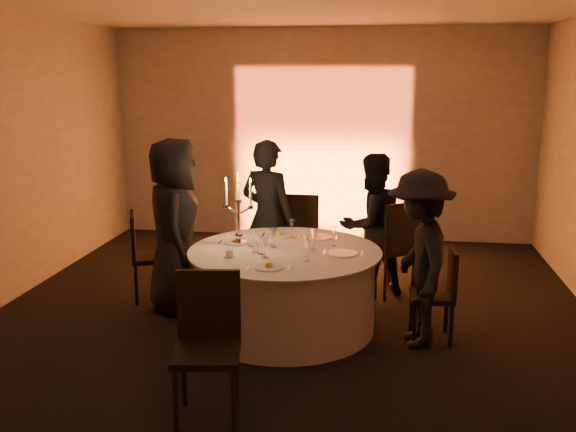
# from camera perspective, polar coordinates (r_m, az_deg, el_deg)

# --- Properties ---
(floor) EXTENTS (7.00, 7.00, 0.00)m
(floor) POSITION_cam_1_polar(r_m,az_deg,el_deg) (6.22, -0.28, -9.89)
(floor) COLOR black
(floor) RESTS_ON ground
(wall_back) EXTENTS (7.00, 0.00, 7.00)m
(wall_back) POSITION_cam_1_polar(r_m,az_deg,el_deg) (9.26, 3.03, 7.21)
(wall_back) COLOR #A7A29B
(wall_back) RESTS_ON floor
(wall_front) EXTENTS (7.00, 0.00, 7.00)m
(wall_front) POSITION_cam_1_polar(r_m,az_deg,el_deg) (2.51, -12.69, -8.51)
(wall_front) COLOR #A7A29B
(wall_front) RESTS_ON floor
(uplighter_fixture) EXTENTS (0.25, 0.12, 0.10)m
(uplighter_fixture) POSITION_cam_1_polar(r_m,az_deg,el_deg) (9.22, 2.75, -1.98)
(uplighter_fixture) COLOR black
(uplighter_fixture) RESTS_ON floor
(banquet_table) EXTENTS (1.80, 1.80, 0.77)m
(banquet_table) POSITION_cam_1_polar(r_m,az_deg,el_deg) (6.08, -0.28, -6.54)
(banquet_table) COLOR black
(banquet_table) RESTS_ON floor
(chair_left) EXTENTS (0.54, 0.54, 0.95)m
(chair_left) POSITION_cam_1_polar(r_m,az_deg,el_deg) (6.98, -12.66, -3.04)
(chair_left) COLOR black
(chair_left) RESTS_ON floor
(chair_back_left) EXTENTS (0.47, 0.47, 1.05)m
(chair_back_left) POSITION_cam_1_polar(r_m,az_deg,el_deg) (7.38, 1.06, -1.37)
(chair_back_left) COLOR black
(chair_back_left) RESTS_ON floor
(chair_back_right) EXTENTS (0.65, 0.65, 1.05)m
(chair_back_right) POSITION_cam_1_polar(r_m,az_deg,el_deg) (6.99, 9.39, -2.35)
(chair_back_right) COLOR black
(chair_back_right) RESTS_ON floor
(chair_right) EXTENTS (0.39, 0.39, 0.85)m
(chair_right) POSITION_cam_1_polar(r_m,az_deg,el_deg) (5.96, 13.38, -6.36)
(chair_right) COLOR black
(chair_right) RESTS_ON floor
(chair_front) EXTENTS (0.52, 0.52, 1.04)m
(chair_front) POSITION_cam_1_polar(r_m,az_deg,el_deg) (4.59, -7.16, -10.58)
(chair_front) COLOR black
(chair_front) RESTS_ON floor
(guest_left) EXTENTS (0.78, 0.98, 1.76)m
(guest_left) POSITION_cam_1_polar(r_m,az_deg,el_deg) (6.54, -10.04, -0.84)
(guest_left) COLOR black
(guest_left) RESTS_ON floor
(guest_back_left) EXTENTS (0.72, 0.59, 1.69)m
(guest_back_left) POSITION_cam_1_polar(r_m,az_deg,el_deg) (6.93, -1.83, -0.14)
(guest_back_left) COLOR black
(guest_back_left) RESTS_ON floor
(guest_back_right) EXTENTS (0.96, 0.92, 1.56)m
(guest_back_right) POSITION_cam_1_polar(r_m,az_deg,el_deg) (6.93, 7.40, -0.84)
(guest_back_right) COLOR black
(guest_back_right) RESTS_ON floor
(guest_right) EXTENTS (0.72, 1.09, 1.58)m
(guest_right) POSITION_cam_1_polar(r_m,az_deg,el_deg) (5.74, 11.58, -3.75)
(guest_right) COLOR black
(guest_right) RESTS_ON floor
(plate_left) EXTENTS (0.35, 0.27, 0.08)m
(plate_left) POSITION_cam_1_polar(r_m,az_deg,el_deg) (6.22, -4.50, -2.24)
(plate_left) COLOR white
(plate_left) RESTS_ON banquet_table
(plate_back_left) EXTENTS (0.36, 0.28, 0.08)m
(plate_back_left) POSITION_cam_1_polar(r_m,az_deg,el_deg) (6.46, -0.76, -1.64)
(plate_back_left) COLOR white
(plate_back_left) RESTS_ON banquet_table
(plate_back_right) EXTENTS (0.36, 0.26, 0.01)m
(plate_back_right) POSITION_cam_1_polar(r_m,az_deg,el_deg) (6.41, 2.79, -1.88)
(plate_back_right) COLOR white
(plate_back_right) RESTS_ON banquet_table
(plate_right) EXTENTS (0.36, 0.28, 0.01)m
(plate_right) POSITION_cam_1_polar(r_m,az_deg,el_deg) (5.86, 4.91, -3.31)
(plate_right) COLOR white
(plate_right) RESTS_ON banquet_table
(plate_front) EXTENTS (0.36, 0.25, 0.08)m
(plate_front) POSITION_cam_1_polar(r_m,az_deg,el_deg) (5.43, -1.70, -4.46)
(plate_front) COLOR white
(plate_front) RESTS_ON banquet_table
(coffee_cup) EXTENTS (0.11, 0.11, 0.07)m
(coffee_cup) POSITION_cam_1_polar(r_m,az_deg,el_deg) (5.76, -5.22, -3.37)
(coffee_cup) COLOR white
(coffee_cup) RESTS_ON banquet_table
(candelabra) EXTENTS (0.30, 0.14, 0.70)m
(candelabra) POSITION_cam_1_polar(r_m,az_deg,el_deg) (6.14, -4.40, -0.25)
(candelabra) COLOR silver
(candelabra) RESTS_ON banquet_table
(wine_glass_a) EXTENTS (0.07, 0.07, 0.19)m
(wine_glass_a) POSITION_cam_1_polar(r_m,az_deg,el_deg) (5.80, -2.38, -2.10)
(wine_glass_a) COLOR silver
(wine_glass_a) RESTS_ON banquet_table
(wine_glass_b) EXTENTS (0.07, 0.07, 0.19)m
(wine_glass_b) POSITION_cam_1_polar(r_m,az_deg,el_deg) (5.88, 2.28, -1.90)
(wine_glass_b) COLOR silver
(wine_glass_b) RESTS_ON banquet_table
(wine_glass_c) EXTENTS (0.07, 0.07, 0.19)m
(wine_glass_c) POSITION_cam_1_polar(r_m,az_deg,el_deg) (6.34, 0.39, -0.81)
(wine_glass_c) COLOR silver
(wine_glass_c) RESTS_ON banquet_table
(wine_glass_d) EXTENTS (0.07, 0.07, 0.19)m
(wine_glass_d) POSITION_cam_1_polar(r_m,az_deg,el_deg) (5.68, -2.08, -2.42)
(wine_glass_d) COLOR silver
(wine_glass_d) RESTS_ON banquet_table
(wine_glass_e) EXTENTS (0.07, 0.07, 0.19)m
(wine_glass_e) POSITION_cam_1_polar(r_m,az_deg,el_deg) (6.01, -1.28, -1.56)
(wine_glass_e) COLOR silver
(wine_glass_e) RESTS_ON banquet_table
(wine_glass_f) EXTENTS (0.07, 0.07, 0.19)m
(wine_glass_f) POSITION_cam_1_polar(r_m,az_deg,el_deg) (6.08, 4.05, -1.42)
(wine_glass_f) COLOR silver
(wine_glass_f) RESTS_ON banquet_table
(wine_glass_g) EXTENTS (0.07, 0.07, 0.19)m
(wine_glass_g) POSITION_cam_1_polar(r_m,az_deg,el_deg) (5.58, 1.72, -2.70)
(wine_glass_g) COLOR silver
(wine_glass_g) RESTS_ON banquet_table
(wine_glass_h) EXTENTS (0.07, 0.07, 0.19)m
(wine_glass_h) POSITION_cam_1_polar(r_m,az_deg,el_deg) (5.96, 2.29, -1.69)
(wine_glass_h) COLOR silver
(wine_glass_h) RESTS_ON banquet_table
(wine_glass_i) EXTENTS (0.07, 0.07, 0.19)m
(wine_glass_i) POSITION_cam_1_polar(r_m,az_deg,el_deg) (5.72, 1.59, -2.30)
(wine_glass_i) COLOR silver
(wine_glass_i) RESTS_ON banquet_table
(tumbler_a) EXTENTS (0.07, 0.07, 0.09)m
(tumbler_a) POSITION_cam_1_polar(r_m,az_deg,el_deg) (6.07, -3.30, -2.33)
(tumbler_a) COLOR silver
(tumbler_a) RESTS_ON banquet_table
(tumbler_b) EXTENTS (0.07, 0.07, 0.09)m
(tumbler_b) POSITION_cam_1_polar(r_m,az_deg,el_deg) (5.89, -2.92, -2.81)
(tumbler_b) COLOR silver
(tumbler_b) RESTS_ON banquet_table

